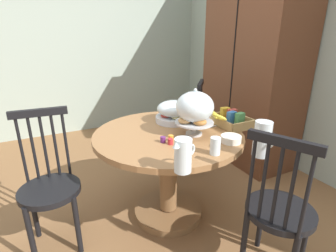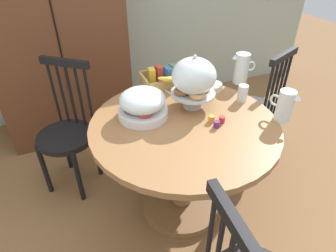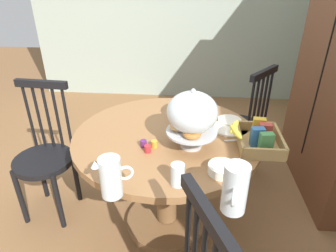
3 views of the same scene
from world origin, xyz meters
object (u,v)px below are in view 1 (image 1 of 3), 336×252
windsor_chair_facing_door (186,129)px  drinking_glass (215,146)px  wooden_armoire (252,76)px  orange_juice_pitcher (183,157)px  windsor_chair_by_cabinet (279,213)px  cereal_basket (230,120)px  milk_pitcher (262,140)px  windsor_chair_near_window (50,188)px  dining_table (168,160)px  china_plate_large (204,121)px  china_plate_small (199,116)px  fruit_platter_covered (174,112)px  cereal_bowl (231,139)px  pastry_stand_with_dome (195,109)px

windsor_chair_facing_door → drinking_glass: (1.12, -0.46, 0.34)m
wooden_armoire → orange_juice_pitcher: size_ratio=10.37×
windsor_chair_by_cabinet → cereal_basket: windsor_chair_by_cabinet is taller
milk_pitcher → drinking_glass: bearing=-120.8°
windsor_chair_near_window → drinking_glass: bearing=59.9°
dining_table → china_plate_large: (-0.09, 0.39, 0.24)m
milk_pitcher → china_plate_small: (-0.79, 0.06, -0.08)m
windsor_chair_by_cabinet → milk_pitcher: size_ratio=4.46×
china_plate_small → cereal_basket: bearing=25.1°
fruit_platter_covered → orange_juice_pitcher: bearing=-24.4°
china_plate_large → drinking_glass: size_ratio=2.00×
fruit_platter_covered → milk_pitcher: size_ratio=1.37×
dining_table → china_plate_large: china_plate_large is taller
windsor_chair_facing_door → milk_pitcher: size_ratio=4.46×
cereal_bowl → windsor_chair_near_window: bearing=-111.0°
windsor_chair_near_window → drinking_glass: (0.55, 0.95, 0.34)m
milk_pitcher → china_plate_large: size_ratio=0.99×
milk_pitcher → cereal_bowl: (-0.25, -0.02, -0.08)m
wooden_armoire → drinking_glass: bearing=-50.4°
windsor_chair_facing_door → cereal_bowl: (1.01, -0.25, 0.31)m
dining_table → china_plate_large: 0.46m
fruit_platter_covered → china_plate_small: fruit_platter_covered is taller
milk_pitcher → china_plate_small: size_ratio=1.46×
cereal_bowl → dining_table: bearing=-139.8°
milk_pitcher → china_plate_large: bearing=174.9°
pastry_stand_with_dome → fruit_platter_covered: 0.35m
pastry_stand_with_dome → drinking_glass: size_ratio=3.13×
china_plate_large → fruit_platter_covered: bearing=-114.4°
dining_table → milk_pitcher: 0.76m
orange_juice_pitcher → drinking_glass: size_ratio=1.72×
orange_juice_pitcher → cereal_bowl: 0.53m
windsor_chair_by_cabinet → windsor_chair_facing_door: same height
china_plate_small → drinking_glass: (0.65, -0.30, 0.04)m
dining_table → drinking_glass: drinking_glass is taller
cereal_bowl → milk_pitcher: bearing=5.7°
china_plate_small → cereal_bowl: bearing=-9.4°
milk_pitcher → china_plate_small: bearing=175.3°
fruit_platter_covered → orange_juice_pitcher: size_ratio=1.59×
windsor_chair_near_window → cereal_bowl: (0.44, 1.16, 0.31)m
pastry_stand_with_dome → milk_pitcher: bearing=20.6°
milk_pitcher → china_plate_large: 0.70m
windsor_chair_near_window → milk_pitcher: size_ratio=4.46×
pastry_stand_with_dome → cereal_basket: 0.40m
china_plate_large → cereal_bowl: 0.46m
china_plate_large → drinking_glass: (0.56, -0.30, 0.05)m
cereal_bowl → fruit_platter_covered: bearing=-165.0°
orange_juice_pitcher → milk_pitcher: (0.05, 0.52, 0.01)m
fruit_platter_covered → windsor_chair_by_cabinet: bearing=9.9°
china_plate_large → windsor_chair_facing_door: bearing=163.6°
dining_table → cereal_bowl: size_ratio=7.99×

